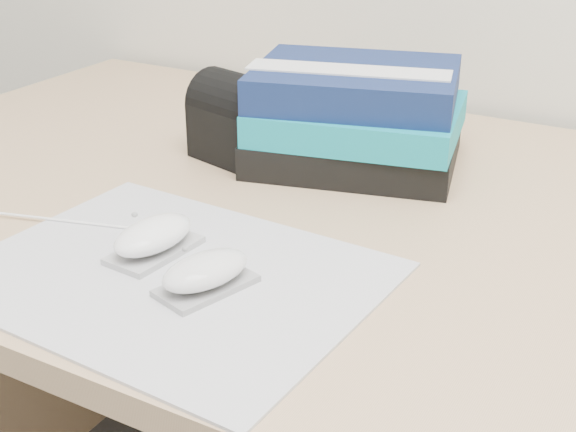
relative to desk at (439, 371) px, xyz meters
The scene contains 7 objects.
desk is the anchor object (origin of this frame).
mousepad 0.42m from the desk, 121.01° to the right, with size 0.39×0.30×0.00m, color #9D9DA5.
mouse_rear 0.43m from the desk, 128.78° to the right, with size 0.06×0.10×0.04m.
mouse_front 0.42m from the desk, 113.65° to the right, with size 0.07×0.10×0.04m.
usb_cable 0.52m from the desk, 144.30° to the right, with size 0.00×0.00×0.23m, color white.
book_stack 0.34m from the desk, 158.50° to the left, with size 0.30×0.26×0.13m.
pouch 0.41m from the desk, behind, with size 0.14×0.11×0.11m.
Camera 1 is at (0.25, 0.81, 1.11)m, focal length 50.00 mm.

